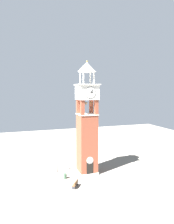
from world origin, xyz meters
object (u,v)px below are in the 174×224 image
object	(u,v)px
lamp_post	(57,158)
trash_bin	(65,176)
park_bench	(75,184)
clock_tower	(87,128)

from	to	relation	value
lamp_post	trash_bin	world-z (taller)	lamp_post
park_bench	lamp_post	bearing A→B (deg)	102.27
park_bench	lamp_post	xyz separation A→B (m)	(-1.36, 6.23, 2.04)
lamp_post	trash_bin	xyz separation A→B (m)	(0.67, -2.86, -2.13)
trash_bin	park_bench	bearing A→B (deg)	-78.44
trash_bin	clock_tower	bearing A→B (deg)	15.09
clock_tower	lamp_post	world-z (taller)	clock_tower
clock_tower	trash_bin	bearing A→B (deg)	-164.91
clock_tower	lamp_post	xyz separation A→B (m)	(-4.61, 1.79, -4.96)
clock_tower	park_bench	size ratio (longest dim) A/B	11.48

